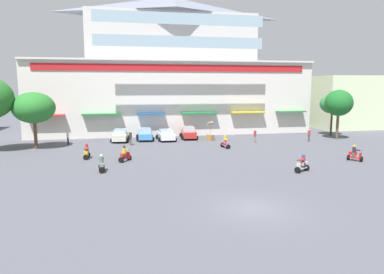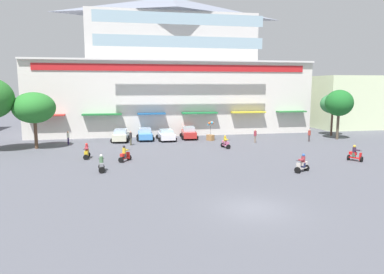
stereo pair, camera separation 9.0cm
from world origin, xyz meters
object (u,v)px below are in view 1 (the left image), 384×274
at_px(scooter_rider_0, 125,155).
at_px(pedestrian_0, 255,135).
at_px(parked_car_3, 189,133).
at_px(scooter_rider_3, 225,143).
at_px(pedestrian_3, 309,134).
at_px(plaza_tree_3, 339,103).
at_px(balloon_vendor_cart, 210,133).
at_px(plaza_tree_1, 332,104).
at_px(pedestrian_2, 68,137).
at_px(scooter_rider_1, 102,165).
at_px(pedestrian_1, 130,137).
at_px(scooter_rider_2, 302,164).
at_px(parked_car_1, 145,134).
at_px(scooter_rider_4, 355,154).
at_px(parked_car_2, 166,135).
at_px(plaza_tree_0, 34,108).
at_px(parked_car_0, 120,135).
at_px(scooter_rider_5, 87,152).

relative_size(scooter_rider_0, pedestrian_0, 0.92).
height_order(parked_car_3, scooter_rider_0, parked_car_3).
relative_size(scooter_rider_3, pedestrian_3, 0.92).
relative_size(plaza_tree_3, balloon_vendor_cart, 2.60).
bearing_deg(pedestrian_3, plaza_tree_1, 36.24).
bearing_deg(pedestrian_2, plaza_tree_1, 1.41).
bearing_deg(scooter_rider_1, pedestrian_1, 78.19).
xyz_separation_m(plaza_tree_3, pedestrian_0, (-11.78, -0.61, -3.84)).
bearing_deg(scooter_rider_2, parked_car_1, 120.69).
relative_size(scooter_rider_4, pedestrian_3, 0.95).
bearing_deg(scooter_rider_4, scooter_rider_3, 138.26).
bearing_deg(parked_car_2, scooter_rider_4, -44.94).
height_order(parked_car_2, pedestrian_1, pedestrian_1).
bearing_deg(scooter_rider_0, plaza_tree_3, 17.16).
bearing_deg(plaza_tree_1, plaza_tree_0, -175.45).
distance_m(parked_car_2, scooter_rider_0, 13.22).
relative_size(plaza_tree_0, scooter_rider_3, 4.26).
height_order(plaza_tree_3, pedestrian_2, plaza_tree_3).
relative_size(plaza_tree_3, parked_car_0, 1.62).
bearing_deg(scooter_rider_0, balloon_vendor_cart, 44.45).
distance_m(scooter_rider_0, pedestrian_3, 24.44).
distance_m(parked_car_0, parked_car_1, 3.22).
xyz_separation_m(pedestrian_0, pedestrian_2, (-22.76, 3.05, -0.01)).
relative_size(scooter_rider_0, scooter_rider_3, 1.04).
xyz_separation_m(plaza_tree_3, scooter_rider_4, (-6.39, -12.56, -4.16)).
distance_m(parked_car_1, scooter_rider_1, 17.15).
height_order(plaza_tree_3, parked_car_3, plaza_tree_3).
bearing_deg(parked_car_2, pedestrian_2, -174.97).
xyz_separation_m(plaza_tree_1, scooter_rider_0, (-29.08, -11.92, -3.89)).
xyz_separation_m(scooter_rider_3, scooter_rider_5, (-15.00, -2.94, 0.02)).
distance_m(scooter_rider_3, pedestrian_1, 11.34).
bearing_deg(plaza_tree_0, scooter_rider_1, -57.53).
distance_m(plaza_tree_3, parked_car_3, 20.19).
distance_m(plaza_tree_0, scooter_rider_5, 9.96).
xyz_separation_m(parked_car_2, scooter_rider_5, (-9.01, -9.98, -0.11)).
bearing_deg(scooter_rider_5, scooter_rider_2, -26.49).
xyz_separation_m(parked_car_0, pedestrian_0, (16.53, -4.25, 0.17)).
bearing_deg(parked_car_3, scooter_rider_3, -70.65).
bearing_deg(parked_car_1, plaza_tree_3, -9.73).
bearing_deg(parked_car_2, plaza_tree_0, -167.83).
xyz_separation_m(scooter_rider_1, balloon_vendor_cart, (12.92, 14.42, 0.39)).
relative_size(parked_car_2, scooter_rider_4, 2.77).
relative_size(parked_car_2, parked_car_3, 0.99).
relative_size(plaza_tree_3, parked_car_2, 1.54).
xyz_separation_m(pedestrian_2, pedestrian_3, (29.93, -3.41, -0.03)).
xyz_separation_m(plaza_tree_0, pedestrian_2, (3.12, 2.21, -3.67)).
xyz_separation_m(plaza_tree_3, parked_car_0, (-28.30, 3.64, -4.01)).
distance_m(plaza_tree_1, scooter_rider_0, 31.66).
bearing_deg(plaza_tree_0, pedestrian_3, -2.07).
xyz_separation_m(scooter_rider_0, scooter_rider_5, (-3.66, 2.11, -0.01)).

